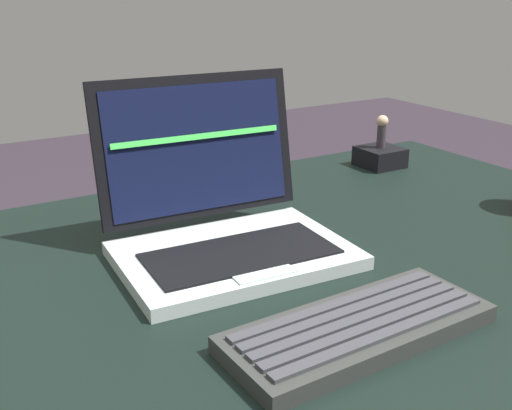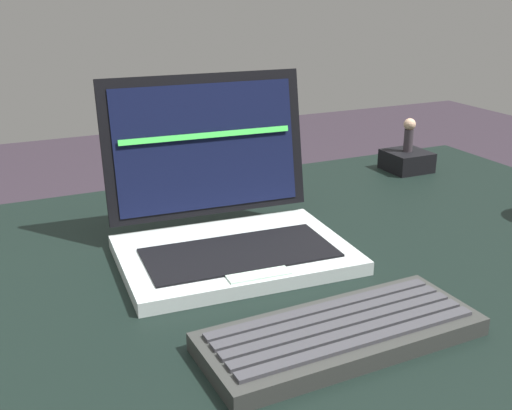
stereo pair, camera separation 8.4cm
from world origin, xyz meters
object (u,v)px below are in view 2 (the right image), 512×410
at_px(laptop_front, 226,219).
at_px(figurine_stand, 407,161).
at_px(external_keyboard, 341,333).
at_px(figurine, 409,133).

bearing_deg(laptop_front, figurine_stand, 24.04).
distance_m(external_keyboard, figurine_stand, 0.69).
bearing_deg(figurine_stand, laptop_front, -155.96).
height_order(laptop_front, external_keyboard, laptop_front).
bearing_deg(figurine, laptop_front, -155.96).
distance_m(external_keyboard, figurine, 0.69).
bearing_deg(external_keyboard, figurine_stand, 46.55).
xyz_separation_m(laptop_front, figurine_stand, (0.49, 0.22, -0.03)).
bearing_deg(figurine, external_keyboard, -133.45).
xyz_separation_m(laptop_front, figurine, (0.49, 0.22, 0.03)).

